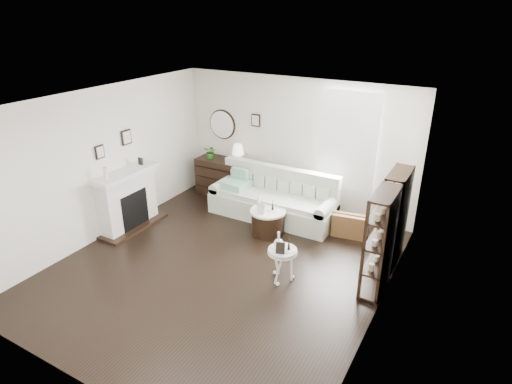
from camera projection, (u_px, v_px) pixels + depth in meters
The scene contains 18 objects.
room at pixel (329, 139), 8.22m from camera, with size 5.50×5.50×5.50m.
fireplace at pixel (128, 201), 8.10m from camera, with size 0.50×1.40×1.84m.
shelf_unit_far at pixel (394, 218), 6.90m from camera, with size 0.30×0.80×1.60m.
shelf_unit_near at pixel (380, 243), 6.18m from camera, with size 0.30×0.80×1.60m.
sofa at pixel (274, 201), 8.61m from camera, with size 2.53×0.88×0.98m.
quilt at pixel (235, 184), 8.79m from camera, with size 0.55×0.45×0.14m, color #227F5F.
suitcase at pixel (350, 226), 7.87m from camera, with size 0.66×0.22×0.44m, color brown.
dresser at pixel (225, 178), 9.54m from camera, with size 1.25×0.54×0.84m.
table_lamp at pixel (238, 154), 9.13m from camera, with size 0.26×0.26×0.41m, color beige, non-canonical shape.
potted_plant at pixel (211, 152), 9.41m from camera, with size 0.28×0.24×0.31m, color #215D1A.
drum_table at pixel (268, 221), 8.01m from camera, with size 0.67×0.67×0.46m.
pedestal_table at pixel (282, 252), 6.51m from camera, with size 0.46×0.46×0.55m.
eiffel_drum at pixel (273, 206), 7.88m from camera, with size 0.11×0.11×0.19m, color black, non-canonical shape.
bottle_drum at pixel (258, 203), 7.88m from camera, with size 0.07×0.07×0.29m, color silver.
card_frame_drum at pixel (261, 209), 7.77m from camera, with size 0.15×0.01×0.19m, color silver.
eiffel_ped at pixel (289, 245), 6.44m from camera, with size 0.10×0.10×0.18m, color black, non-canonical shape.
flask_ped at pixel (279, 240), 6.49m from camera, with size 0.15×0.15×0.27m, color silver, non-canonical shape.
card_frame_ped at pixel (280, 248), 6.35m from camera, with size 0.14×0.01×0.18m, color black.
Camera 1 is at (3.41, -4.90, 3.96)m, focal length 30.00 mm.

